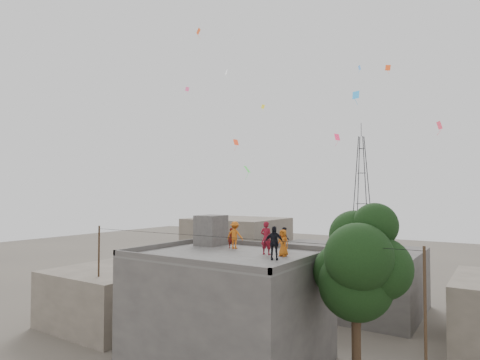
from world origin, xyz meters
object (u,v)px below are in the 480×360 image
Objects in this scene: stair_head_box at (211,230)px; person_dark_adult at (274,243)px; tree at (360,265)px; transmission_tower at (362,197)px; person_red_adult at (266,238)px.

person_dark_adult is at bearing -24.82° from stair_head_box.
tree reaches higher than person_dark_adult.
person_red_adult is (5.98, -39.03, -2.03)m from transmission_tower.
stair_head_box is at bearing 121.72° from person_dark_adult.
transmission_tower is 39.54m from person_red_adult.
stair_head_box is 0.10× the size of transmission_tower.
transmission_tower reaches higher than stair_head_box.
tree is at bearing 171.68° from person_red_adult.
tree is at bearing -73.91° from transmission_tower.
person_red_adult is 1.78m from person_dark_adult.
transmission_tower reaches higher than tree.
transmission_tower reaches higher than person_dark_adult.
tree is at bearing -20.70° from person_dark_adult.
person_red_adult is (5.18, -1.63, -0.06)m from stair_head_box.
person_red_adult is (-5.38, 0.37, 0.94)m from tree.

